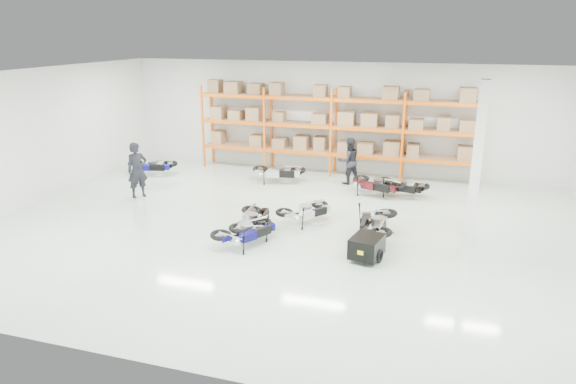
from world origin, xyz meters
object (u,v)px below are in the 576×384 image
(moto_touring_right, at_px, (376,218))
(moto_black_far_left, at_px, (253,216))
(moto_back_c, at_px, (401,182))
(moto_back_d, at_px, (376,181))
(person_back, at_px, (349,161))
(moto_back_a, at_px, (151,162))
(moto_blue_centre, at_px, (247,227))
(moto_silver_left, at_px, (306,208))
(person_left, at_px, (137,170))
(trailer, at_px, (367,247))
(moto_back_b, at_px, (278,169))

(moto_touring_right, bearing_deg, moto_black_far_left, -167.62)
(moto_back_c, height_order, moto_back_d, moto_back_d)
(moto_black_far_left, relative_size, person_back, 1.01)
(moto_back_a, bearing_deg, moto_touring_right, -124.23)
(moto_blue_centre, distance_m, moto_silver_left, 2.43)
(moto_back_a, bearing_deg, moto_back_c, -101.10)
(moto_back_a, bearing_deg, moto_back_d, -101.94)
(moto_blue_centre, distance_m, moto_touring_right, 3.68)
(moto_back_a, xyz_separation_m, moto_back_c, (10.03, 0.16, -0.03))
(moto_silver_left, relative_size, person_left, 0.83)
(trailer, relative_size, person_back, 0.87)
(moto_back_a, distance_m, person_left, 2.89)
(moto_back_d, bearing_deg, moto_back_c, -60.65)
(moto_silver_left, distance_m, moto_black_far_left, 1.83)
(moto_black_far_left, bearing_deg, moto_back_d, -129.78)
(moto_touring_right, xyz_separation_m, person_back, (-1.75, 5.17, 0.32))
(moto_touring_right, bearing_deg, person_back, 107.96)
(moto_silver_left, height_order, moto_touring_right, moto_touring_right)
(moto_silver_left, xyz_separation_m, moto_black_far_left, (-1.21, -1.36, 0.06))
(person_back, bearing_deg, moto_back_b, -22.30)
(moto_silver_left, xyz_separation_m, person_back, (0.45, 4.61, 0.41))
(moto_black_far_left, height_order, person_left, person_left)
(moto_touring_right, bearing_deg, trailer, -90.77)
(moto_blue_centre, xyz_separation_m, person_back, (1.56, 6.77, 0.37))
(moto_back_d, bearing_deg, person_left, 127.46)
(moto_touring_right, relative_size, person_left, 0.96)
(moto_black_far_left, bearing_deg, moto_blue_centre, 88.91)
(trailer, bearing_deg, person_left, 172.68)
(moto_blue_centre, distance_m, moto_back_b, 6.23)
(moto_black_far_left, height_order, moto_back_a, moto_black_far_left)
(moto_silver_left, bearing_deg, moto_touring_right, -155.66)
(moto_touring_right, xyz_separation_m, moto_back_c, (0.33, 4.12, -0.06))
(moto_touring_right, relative_size, trailer, 1.20)
(moto_blue_centre, xyz_separation_m, moto_black_far_left, (-0.10, 0.81, 0.03))
(moto_silver_left, height_order, moto_black_far_left, moto_black_far_left)
(moto_black_far_left, height_order, moto_back_d, moto_black_far_left)
(moto_back_a, xyz_separation_m, moto_back_d, (9.19, 0.01, -0.00))
(moto_back_d, bearing_deg, trailer, -155.39)
(person_left, bearing_deg, person_back, -22.62)
(moto_blue_centre, bearing_deg, moto_back_a, -11.31)
(moto_blue_centre, relative_size, moto_back_c, 1.02)
(person_back, bearing_deg, moto_back_d, 100.16)
(trailer, relative_size, moto_back_c, 0.93)
(moto_black_far_left, bearing_deg, person_back, -114.04)
(moto_back_b, relative_size, moto_back_d, 1.02)
(moto_touring_right, relative_size, moto_back_a, 1.06)
(trailer, height_order, person_left, person_left)
(trailer, distance_m, moto_back_d, 5.60)
(moto_back_c, distance_m, person_left, 9.35)
(moto_silver_left, bearing_deg, moto_back_d, -77.58)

